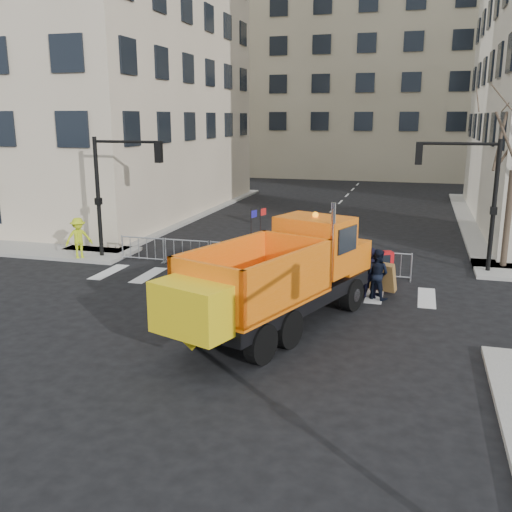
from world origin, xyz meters
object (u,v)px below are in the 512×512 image
(cop_b, at_px, (377,274))
(newspaper_box, at_px, (386,266))
(worker, at_px, (79,238))
(plow_truck, at_px, (278,275))
(cop_c, at_px, (377,275))
(cop_a, at_px, (370,273))

(cop_b, distance_m, newspaper_box, 2.04)
(cop_b, bearing_deg, worker, 13.74)
(worker, bearing_deg, plow_truck, -71.60)
(plow_truck, bearing_deg, newspaper_box, -6.00)
(cop_c, height_order, worker, worker)
(cop_b, height_order, newspaper_box, cop_b)
(plow_truck, height_order, cop_c, plow_truck)
(cop_b, bearing_deg, cop_a, 13.59)
(worker, height_order, newspaper_box, worker)
(plow_truck, relative_size, cop_b, 5.60)
(plow_truck, distance_m, newspaper_box, 6.53)
(cop_b, bearing_deg, cop_c, -71.12)
(plow_truck, distance_m, cop_a, 4.57)
(plow_truck, xyz_separation_m, cop_b, (2.63, 3.79, -0.78))
(cop_a, relative_size, cop_c, 1.15)
(cop_a, relative_size, cop_b, 1.02)
(newspaper_box, bearing_deg, cop_c, -119.39)
(plow_truck, xyz_separation_m, cop_a, (2.40, 3.82, -0.76))
(cop_a, bearing_deg, worker, -6.01)
(cop_a, xyz_separation_m, worker, (-12.82, 1.83, 0.14))
(newspaper_box, bearing_deg, cop_a, -125.60)
(cop_c, distance_m, worker, 13.16)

